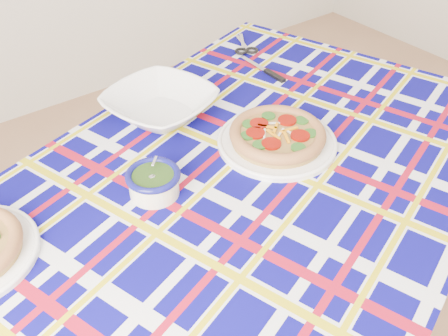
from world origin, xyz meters
TOP-DOWN VIEW (x-y plane):
  - floor at (0.00, 0.00)m, footprint 4.00×4.00m
  - dining_table at (-0.50, 0.09)m, footprint 1.88×1.49m
  - tablecloth at (-0.50, 0.09)m, footprint 1.92×1.53m
  - main_focaccia_plate at (-0.33, 0.15)m, footprint 0.42×0.42m
  - pesto_bowl at (-0.70, 0.17)m, footprint 0.17×0.17m
  - serving_bowl at (-0.51, 0.46)m, footprint 0.38×0.38m
  - table_knife at (-0.09, 0.54)m, footprint 0.02×0.24m
  - kitchen_scissors at (-0.02, 0.70)m, footprint 0.17×0.21m

SIDE VIEW (x-z plane):
  - floor at x=0.00m, z-range 0.00..0.00m
  - dining_table at x=-0.50m, z-range 0.31..1.08m
  - tablecloth at x=-0.50m, z-range 0.67..0.78m
  - table_knife at x=-0.09m, z-range 0.78..0.79m
  - kitchen_scissors at x=-0.02m, z-range 0.78..0.79m
  - main_focaccia_plate at x=-0.33m, z-range 0.78..0.84m
  - serving_bowl at x=-0.51m, z-range 0.78..0.85m
  - pesto_bowl at x=-0.70m, z-range 0.78..0.85m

